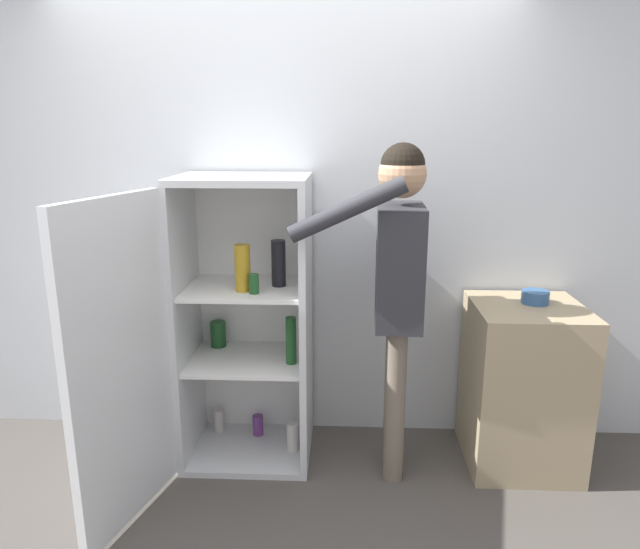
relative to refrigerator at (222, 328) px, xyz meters
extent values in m
plane|color=#4C4742|center=(0.30, -0.56, -0.78)|extent=(12.00, 12.00, 0.00)
cube|color=silver|center=(0.30, 0.42, 0.50)|extent=(7.00, 0.06, 2.55)
cube|color=silver|center=(0.11, 0.10, -0.76)|extent=(0.68, 0.55, 0.04)
cube|color=silver|center=(0.11, 0.10, 0.76)|extent=(0.68, 0.55, 0.04)
cube|color=white|center=(0.11, 0.36, 0.00)|extent=(0.68, 0.03, 1.49)
cube|color=silver|center=(-0.21, 0.10, 0.00)|extent=(0.03, 0.55, 1.49)
cube|color=silver|center=(0.43, 0.10, 0.00)|extent=(0.04, 0.55, 1.49)
cube|color=white|center=(0.11, 0.10, -0.21)|extent=(0.61, 0.48, 0.02)
cube|color=white|center=(0.11, 0.10, 0.19)|extent=(0.61, 0.48, 0.02)
cube|color=silver|center=(-0.34, -0.50, 0.00)|extent=(0.22, 0.67, 1.49)
cylinder|color=beige|center=(0.35, 0.06, -0.66)|extent=(0.07, 0.07, 0.17)
cylinder|color=beige|center=(-0.10, 0.25, -0.67)|extent=(0.06, 0.06, 0.14)
cylinder|color=#1E5123|center=(-0.08, 0.26, -0.13)|extent=(0.09, 0.09, 0.15)
cylinder|color=#1E5123|center=(0.36, 0.03, -0.07)|extent=(0.06, 0.06, 0.26)
cylinder|color=black|center=(0.29, 0.12, 0.32)|extent=(0.08, 0.08, 0.25)
cylinder|color=#1E5123|center=(0.18, -0.03, 0.25)|extent=(0.05, 0.05, 0.10)
cylinder|color=#723884|center=(0.14, 0.22, -0.68)|extent=(0.06, 0.06, 0.12)
cylinder|color=#B78C1E|center=(0.11, 0.01, 0.32)|extent=(0.08, 0.08, 0.24)
cylinder|color=#726656|center=(0.90, -0.13, -0.36)|extent=(0.10, 0.10, 0.84)
cylinder|color=#726656|center=(0.91, 0.04, -0.36)|extent=(0.10, 0.10, 0.84)
cube|color=#2D2D33|center=(0.90, -0.05, 0.36)|extent=(0.24, 0.41, 0.59)
sphere|color=tan|center=(0.90, -0.05, 0.80)|extent=(0.23, 0.23, 0.23)
sphere|color=black|center=(0.90, -0.05, 0.85)|extent=(0.21, 0.21, 0.21)
cylinder|color=#2D2D33|center=(0.64, -0.26, 0.66)|extent=(0.54, 0.10, 0.31)
cylinder|color=#2D2D33|center=(0.91, 0.18, 0.33)|extent=(0.08, 0.08, 0.56)
cube|color=tan|center=(1.60, 0.09, -0.33)|extent=(0.57, 0.58, 0.89)
cylinder|color=#335B8E|center=(1.64, 0.13, 0.15)|extent=(0.14, 0.14, 0.07)
camera|label=1|loc=(0.64, -2.79, 1.01)|focal=32.00mm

